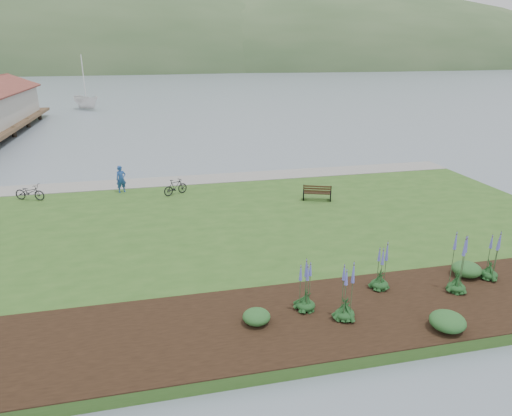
{
  "coord_description": "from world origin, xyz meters",
  "views": [
    {
      "loc": [
        -3.07,
        -21.54,
        8.46
      ],
      "look_at": [
        1.46,
        -1.78,
        1.3
      ],
      "focal_mm": 32.0,
      "sensor_mm": 36.0,
      "label": 1
    }
  ],
  "objects": [
    {
      "name": "ground",
      "position": [
        0.0,
        0.0,
        0.0
      ],
      "size": [
        600.0,
        600.0,
        0.0
      ],
      "primitive_type": "plane",
      "color": "slate",
      "rests_on": "ground"
    },
    {
      "name": "lawn",
      "position": [
        0.0,
        -2.0,
        0.2
      ],
      "size": [
        34.0,
        20.0,
        0.4
      ],
      "primitive_type": "cube",
      "color": "#2C521D",
      "rests_on": "ground"
    },
    {
      "name": "shoreline_path",
      "position": [
        0.0,
        6.9,
        0.42
      ],
      "size": [
        34.0,
        2.2,
        0.03
      ],
      "primitive_type": "cube",
      "color": "gray",
      "rests_on": "lawn"
    },
    {
      "name": "garden_bed",
      "position": [
        3.0,
        -9.8,
        0.42
      ],
      "size": [
        24.0,
        4.4,
        0.04
      ],
      "primitive_type": "cube",
      "color": "black",
      "rests_on": "lawn"
    },
    {
      "name": "far_hillside",
      "position": [
        20.0,
        170.0,
        0.0
      ],
      "size": [
        580.0,
        80.0,
        38.0
      ],
      "primitive_type": null,
      "color": "#38542F",
      "rests_on": "ground"
    },
    {
      "name": "park_bench",
      "position": [
        5.61,
        1.19,
        0.87
      ],
      "size": [
        1.66,
        1.12,
        0.95
      ],
      "rotation": [
        0.0,
        0.0,
        -0.36
      ],
      "color": "black",
      "rests_on": "lawn"
    },
    {
      "name": "person",
      "position": [
        -5.04,
        5.23,
        1.33
      ],
      "size": [
        0.79,
        0.66,
        1.86
      ],
      "primitive_type": "imported",
      "rotation": [
        0.0,
        0.0,
        0.33
      ],
      "color": "navy",
      "rests_on": "lawn"
    },
    {
      "name": "bicycle_a",
      "position": [
        -9.96,
        4.85,
        0.86
      ],
      "size": [
        1.21,
        1.85,
        0.91
      ],
      "primitive_type": "imported",
      "rotation": [
        0.0,
        0.0,
        1.2
      ],
      "color": "black",
      "rests_on": "lawn"
    },
    {
      "name": "bicycle_b",
      "position": [
        -1.99,
        4.04,
        0.86
      ],
      "size": [
        1.11,
        1.55,
        0.92
      ],
      "primitive_type": "imported",
      "rotation": [
        0.0,
        0.0,
        2.07
      ],
      "color": "black",
      "rests_on": "lawn"
    },
    {
      "name": "sailboat",
      "position": [
        -11.9,
        48.76,
        0.0
      ],
      "size": [
        12.83,
        12.86,
        24.0
      ],
      "primitive_type": "imported",
      "rotation": [
        0.0,
        0.0,
        0.64
      ],
      "color": "silver",
      "rests_on": "ground"
    },
    {
      "name": "echium_0",
      "position": [
        2.38,
        -10.15,
        1.23
      ],
      "size": [
        0.62,
        0.62,
        2.1
      ],
      "color": "#143919",
      "rests_on": "garden_bed"
    },
    {
      "name": "echium_1",
      "position": [
        4.34,
        -8.64,
        1.14
      ],
      "size": [
        0.62,
        0.62,
        1.89
      ],
      "color": "#143919",
      "rests_on": "garden_bed"
    },
    {
      "name": "echium_2",
      "position": [
        6.84,
        -9.44,
        1.34
      ],
      "size": [
        0.62,
        0.62,
        2.34
      ],
      "color": "#143919",
      "rests_on": "garden_bed"
    },
    {
      "name": "echium_3",
      "position": [
        8.61,
        -8.86,
        1.28
      ],
      "size": [
        0.62,
        0.62,
        2.21
      ],
      "color": "#143919",
      "rests_on": "garden_bed"
    },
    {
      "name": "echium_4",
      "position": [
        1.37,
        -9.38,
        1.28
      ],
      "size": [
        0.62,
        0.62,
        2.08
      ],
      "color": "#143919",
      "rests_on": "garden_bed"
    },
    {
      "name": "shrub_0",
      "position": [
        -0.36,
        -9.77,
        0.66
      ],
      "size": [
        0.86,
        0.86,
        0.43
      ],
      "primitive_type": "ellipsoid",
      "color": "#1E4C21",
      "rests_on": "garden_bed"
    },
    {
      "name": "shrub_1",
      "position": [
        5.15,
        -11.38,
        0.71
      ],
      "size": [
        1.07,
        1.07,
        0.53
      ],
      "primitive_type": "ellipsoid",
      "color": "#1E4C21",
      "rests_on": "garden_bed"
    },
    {
      "name": "shrub_2",
      "position": [
        7.92,
        -8.51,
        0.7
      ],
      "size": [
        1.05,
        1.05,
        0.53
      ],
      "primitive_type": "ellipsoid",
      "color": "#1E4C21",
      "rests_on": "garden_bed"
    }
  ]
}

